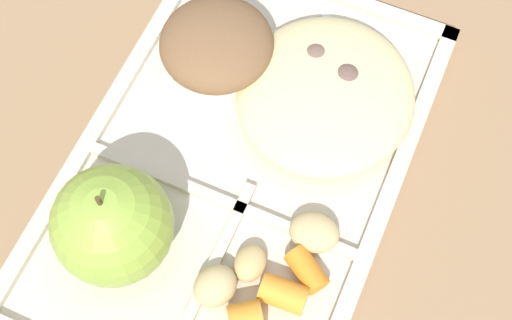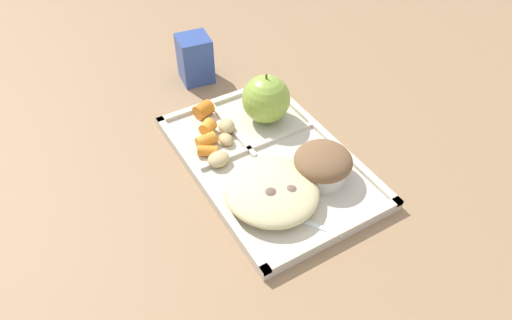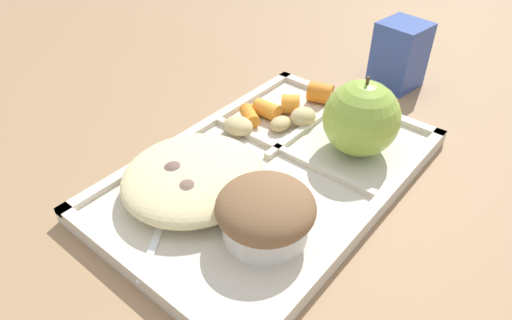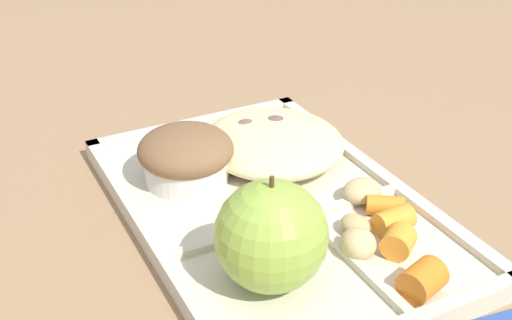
# 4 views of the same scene
# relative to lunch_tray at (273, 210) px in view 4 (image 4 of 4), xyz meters

# --- Properties ---
(ground) EXTENTS (6.00, 6.00, 0.00)m
(ground) POSITION_rel_lunch_tray_xyz_m (0.00, 0.00, -0.01)
(ground) COLOR #997551
(lunch_tray) EXTENTS (0.38, 0.25, 0.02)m
(lunch_tray) POSITION_rel_lunch_tray_xyz_m (0.00, 0.00, 0.00)
(lunch_tray) COLOR beige
(lunch_tray) RESTS_ON ground
(green_apple) EXTENTS (0.09, 0.09, 0.09)m
(green_apple) POSITION_rel_lunch_tray_xyz_m (-0.09, 0.05, 0.05)
(green_apple) COLOR #93B742
(green_apple) RESTS_ON lunch_tray
(bran_muffin) EXTENTS (0.09, 0.09, 0.05)m
(bran_muffin) POSITION_rel_lunch_tray_xyz_m (0.08, 0.05, 0.03)
(bran_muffin) COLOR silver
(bran_muffin) RESTS_ON lunch_tray
(carrot_slice_near_corner) EXTENTS (0.02, 0.03, 0.02)m
(carrot_slice_near_corner) POSITION_rel_lunch_tray_xyz_m (-0.08, -0.07, 0.02)
(carrot_slice_near_corner) COLOR orange
(carrot_slice_near_corner) RESTS_ON lunch_tray
(carrot_slice_center) EXTENTS (0.03, 0.03, 0.02)m
(carrot_slice_center) POSITION_rel_lunch_tray_xyz_m (-0.11, -0.06, 0.02)
(carrot_slice_center) COLOR orange
(carrot_slice_center) RESTS_ON lunch_tray
(carrot_slice_tilted) EXTENTS (0.04, 0.04, 0.03)m
(carrot_slice_tilted) POSITION_rel_lunch_tray_xyz_m (-0.16, -0.04, 0.02)
(carrot_slice_tilted) COLOR orange
(carrot_slice_tilted) RESTS_ON lunch_tray
(carrot_slice_diagonal) EXTENTS (0.03, 0.04, 0.02)m
(carrot_slice_diagonal) POSITION_rel_lunch_tray_xyz_m (-0.06, -0.08, 0.01)
(carrot_slice_diagonal) COLOR orange
(carrot_slice_diagonal) RESTS_ON lunch_tray
(potato_chunk_corner) EXTENTS (0.04, 0.04, 0.02)m
(potato_chunk_corner) POSITION_rel_lunch_tray_xyz_m (-0.03, -0.08, 0.02)
(potato_chunk_corner) COLOR tan
(potato_chunk_corner) RESTS_ON lunch_tray
(potato_chunk_large) EXTENTS (0.03, 0.02, 0.02)m
(potato_chunk_large) POSITION_rel_lunch_tray_xyz_m (-0.07, -0.04, 0.01)
(potato_chunk_large) COLOR tan
(potato_chunk_large) RESTS_ON lunch_tray
(potato_chunk_wedge) EXTENTS (0.04, 0.04, 0.02)m
(potato_chunk_wedge) POSITION_rel_lunch_tray_xyz_m (-0.10, -0.03, 0.02)
(potato_chunk_wedge) COLOR tan
(potato_chunk_wedge) RESTS_ON lunch_tray
(egg_noodle_pile) EXTENTS (0.15, 0.14, 0.04)m
(egg_noodle_pile) POSITION_rel_lunch_tray_xyz_m (0.08, -0.04, 0.02)
(egg_noodle_pile) COLOR beige
(egg_noodle_pile) RESTS_ON lunch_tray
(meatball_front) EXTENTS (0.04, 0.04, 0.04)m
(meatball_front) POSITION_rel_lunch_tray_xyz_m (0.10, -0.02, 0.02)
(meatball_front) COLOR #755B4C
(meatball_front) RESTS_ON lunch_tray
(meatball_center) EXTENTS (0.04, 0.04, 0.04)m
(meatball_center) POSITION_rel_lunch_tray_xyz_m (0.09, -0.05, 0.02)
(meatball_center) COLOR brown
(meatball_center) RESTS_ON lunch_tray
(meatball_side) EXTENTS (0.04, 0.04, 0.04)m
(meatball_side) POSITION_rel_lunch_tray_xyz_m (0.06, -0.05, 0.02)
(meatball_side) COLOR #755B4C
(meatball_side) RESTS_ON lunch_tray
(plastic_fork) EXTENTS (0.14, 0.10, 0.00)m
(plastic_fork) POSITION_rel_lunch_tray_xyz_m (0.11, -0.05, 0.01)
(plastic_fork) COLOR white
(plastic_fork) RESTS_ON lunch_tray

